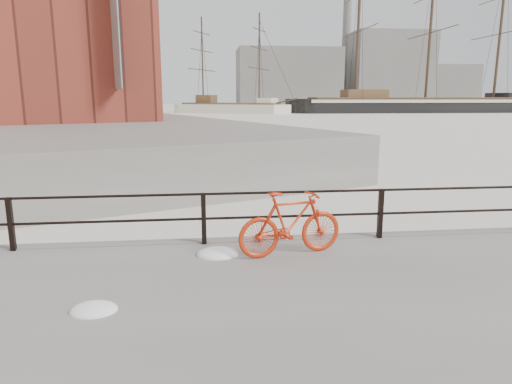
# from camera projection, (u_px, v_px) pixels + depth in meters

# --- Properties ---
(far_quay) EXTENTS (78.44, 148.07, 1.80)m
(far_quay) POSITION_uv_depth(u_px,v_px,m) (3.00, 111.00, 75.24)
(far_quay) COLOR gray
(far_quay) RESTS_ON ground
(bicycle) EXTENTS (1.95, 0.70, 1.17)m
(bicycle) POSITION_uv_depth(u_px,v_px,m) (291.00, 223.00, 8.06)
(bicycle) COLOR red
(bicycle) RESTS_ON promenade
(barque_black) EXTENTS (64.54, 21.84, 36.08)m
(barque_black) POSITION_uv_depth(u_px,v_px,m) (424.00, 112.00, 92.97)
(barque_black) COLOR black
(barque_black) RESTS_ON ground
(schooner_mid) EXTENTS (28.44, 21.97, 19.14)m
(schooner_mid) POSITION_uv_depth(u_px,v_px,m) (231.00, 113.00, 89.32)
(schooner_mid) COLOR silver
(schooner_mid) RESTS_ON ground
(schooner_left) EXTENTS (23.80, 19.85, 16.83)m
(schooner_left) POSITION_uv_depth(u_px,v_px,m) (86.00, 115.00, 77.78)
(schooner_left) COLOR white
(schooner_left) RESTS_ON ground
(workboat_far) EXTENTS (10.31, 6.34, 7.00)m
(workboat_far) POSITION_uv_depth(u_px,v_px,m) (28.00, 126.00, 50.00)
(workboat_far) COLOR black
(workboat_far) RESTS_ON ground
(industrial_west) EXTENTS (32.00, 18.00, 18.00)m
(industrial_west) POSITION_uv_depth(u_px,v_px,m) (288.00, 78.00, 146.30)
(industrial_west) COLOR gray
(industrial_west) RESTS_ON ground
(industrial_mid) EXTENTS (26.00, 20.00, 24.00)m
(industrial_mid) POSITION_uv_depth(u_px,v_px,m) (387.00, 70.00, 154.38)
(industrial_mid) COLOR gray
(industrial_mid) RESTS_ON ground
(industrial_east) EXTENTS (20.00, 16.00, 14.00)m
(industrial_east) POSITION_uv_depth(u_px,v_px,m) (442.00, 86.00, 162.79)
(industrial_east) COLOR gray
(industrial_east) RESTS_ON ground
(smokestack) EXTENTS (2.80, 2.80, 44.00)m
(smokestack) POSITION_uv_depth(u_px,v_px,m) (346.00, 40.00, 155.77)
(smokestack) COLOR gray
(smokestack) RESTS_ON ground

